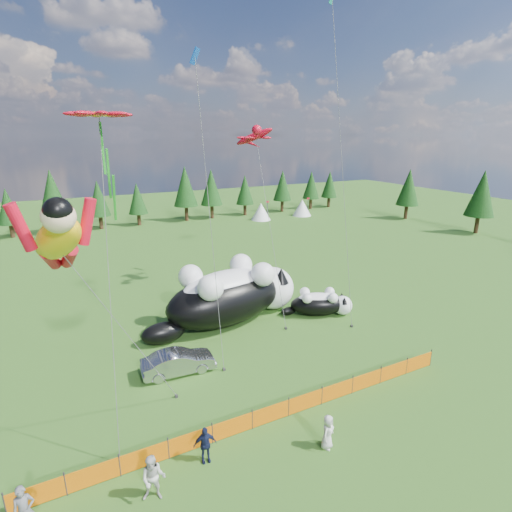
{
  "coord_description": "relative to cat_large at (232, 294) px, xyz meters",
  "views": [
    {
      "loc": [
        -7.97,
        -17.08,
        13.35
      ],
      "look_at": [
        2.77,
        4.0,
        6.17
      ],
      "focal_mm": 28.0,
      "sensor_mm": 36.0,
      "label": 1
    }
  ],
  "objects": [
    {
      "name": "festival_tents",
      "position": [
        8.13,
        31.96,
        -0.77
      ],
      "size": [
        50.0,
        3.2,
        2.8
      ],
      "primitive_type": null,
      "color": "white",
      "rests_on": "ground"
    },
    {
      "name": "spectator_b",
      "position": [
        -8.87,
        -12.72,
        -1.2
      ],
      "size": [
        1.08,
        0.87,
        1.93
      ],
      "primitive_type": "imported",
      "rotation": [
        0.0,
        0.0,
        -0.4
      ],
      "color": "beige",
      "rests_on": "ground"
    },
    {
      "name": "tree_line",
      "position": [
        -2.87,
        36.96,
        1.83
      ],
      "size": [
        90.0,
        4.0,
        8.0
      ],
      "primitive_type": null,
      "color": "black",
      "rests_on": "ground"
    },
    {
      "name": "cat_large",
      "position": [
        0.0,
        0.0,
        0.0
      ],
      "size": [
        12.56,
        6.06,
        4.56
      ],
      "rotation": [
        0.0,
        0.0,
        0.18
      ],
      "color": "black",
      "rests_on": "ground"
    },
    {
      "name": "gecko_kite",
      "position": [
        5.09,
        6.49,
        11.06
      ],
      "size": [
        5.12,
        12.53,
        16.35
      ],
      "color": "red",
      "rests_on": "ground"
    },
    {
      "name": "spectator_c",
      "position": [
        -6.5,
        -11.86,
        -1.33
      ],
      "size": [
        1.05,
        0.65,
        1.68
      ],
      "primitive_type": "imported",
      "rotation": [
        0.0,
        0.0,
        -0.16
      ],
      "color": "#141B39",
      "rests_on": "ground"
    },
    {
      "name": "superhero_kite",
      "position": [
        -10.91,
        -9.64,
        7.64
      ],
      "size": [
        7.06,
        5.22,
        12.33
      ],
      "color": "yellow",
      "rests_on": "ground"
    },
    {
      "name": "flower_kite",
      "position": [
        -8.83,
        -7.66,
        11.79
      ],
      "size": [
        3.16,
        4.31,
        14.32
      ],
      "color": "red",
      "rests_on": "ground"
    },
    {
      "name": "spectator_e",
      "position": [
        -1.4,
        -13.57,
        -1.35
      ],
      "size": [
        0.95,
        0.86,
        1.63
      ],
      "primitive_type": "imported",
      "rotation": [
        0.0,
        0.0,
        0.56
      ],
      "color": "beige",
      "rests_on": "ground"
    },
    {
      "name": "ground",
      "position": [
        -2.87,
        -8.04,
        -2.17
      ],
      "size": [
        160.0,
        160.0,
        0.0
      ],
      "primitive_type": "plane",
      "color": "#123A0A",
      "rests_on": "ground"
    },
    {
      "name": "safety_fence",
      "position": [
        -2.87,
        -11.04,
        -1.66
      ],
      "size": [
        22.06,
        0.06,
        1.1
      ],
      "color": "#262626",
      "rests_on": "ground"
    },
    {
      "name": "cat_small",
      "position": [
        6.48,
        -2.12,
        -1.21
      ],
      "size": [
        5.25,
        3.55,
        2.02
      ],
      "rotation": [
        0.0,
        0.0,
        -0.44
      ],
      "color": "black",
      "rests_on": "ground"
    },
    {
      "name": "car",
      "position": [
        -5.61,
        -4.88,
        -1.47
      ],
      "size": [
        4.32,
        1.74,
        1.39
      ],
      "primitive_type": "imported",
      "rotation": [
        0.0,
        0.0,
        1.51
      ],
      "color": "#A5A5A9",
      "rests_on": "ground"
    },
    {
      "name": "diamond_kite_a",
      "position": [
        -3.42,
        -3.77,
        14.41
      ],
      "size": [
        0.86,
        2.8,
        18.06
      ],
      "color": "#0B45B3",
      "rests_on": "ground"
    },
    {
      "name": "diamond_kite_b",
      "position": [
        7.78,
        -0.24,
        18.5
      ],
      "size": [
        1.09,
        5.48,
        23.11
      ],
      "color": "#0EAA8E",
      "rests_on": "ground"
    },
    {
      "name": "spectator_a",
      "position": [
        -13.15,
        -12.06,
        -1.19
      ],
      "size": [
        0.72,
        0.48,
        1.94
      ],
      "primitive_type": "imported",
      "rotation": [
        0.0,
        0.0,
        0.02
      ],
      "color": "#5B5C61",
      "rests_on": "ground"
    }
  ]
}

